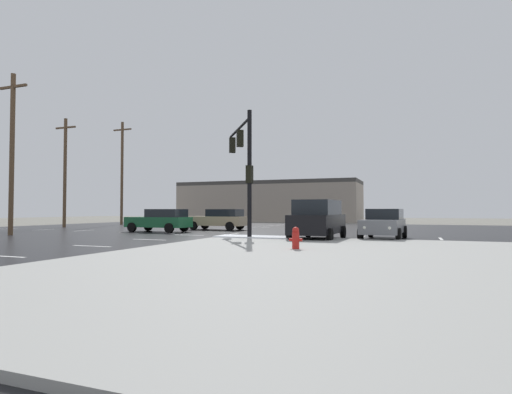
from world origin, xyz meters
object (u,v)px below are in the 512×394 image
object	(u,v)px
suv_black	(318,219)
fire_hydrant	(296,238)
sedan_grey	(384,223)
utility_pole_far	(65,170)
traffic_signal_mast	(244,156)
utility_pole_mid	(12,151)
utility_pole_distant	(122,171)
sedan_tan	(219,219)
sedan_green	(160,220)

from	to	relation	value
suv_black	fire_hydrant	bearing A→B (deg)	-172.87
fire_hydrant	suv_black	xyz separation A→B (m)	(-0.60, 6.49, 0.55)
sedan_grey	utility_pole_far	size ratio (longest dim) A/B	0.48
traffic_signal_mast	utility_pole_mid	world-z (taller)	utility_pole_mid
utility_pole_mid	utility_pole_distant	distance (m)	17.77
sedan_tan	utility_pole_distant	distance (m)	16.51
traffic_signal_mast	suv_black	size ratio (longest dim) A/B	1.32
sedan_grey	utility_pole_mid	size ratio (longest dim) A/B	0.47
sedan_tan	utility_pole_distant	bearing A→B (deg)	-23.34
sedan_tan	suv_black	world-z (taller)	suv_black
suv_black	utility_pole_distant	distance (m)	27.81
suv_black	sedan_tan	bearing A→B (deg)	53.40
traffic_signal_mast	sedan_grey	bearing A→B (deg)	-107.34
fire_hydrant	utility_pole_mid	size ratio (longest dim) A/B	0.08
sedan_grey	sedan_tan	bearing A→B (deg)	-110.37
utility_pole_mid	utility_pole_far	distance (m)	11.28
utility_pole_mid	traffic_signal_mast	bearing A→B (deg)	10.19
utility_pole_distant	sedan_green	bearing A→B (deg)	-41.50
traffic_signal_mast	suv_black	bearing A→B (deg)	-117.58
utility_pole_mid	utility_pole_far	size ratio (longest dim) A/B	1.03
traffic_signal_mast	utility_pole_far	distance (m)	21.24
fire_hydrant	sedan_green	distance (m)	15.81
sedan_tan	utility_pole_mid	xyz separation A→B (m)	(-8.88, -10.39, 4.30)
suv_black	utility_pole_distant	bearing A→B (deg)	61.57
utility_pole_far	traffic_signal_mast	bearing A→B (deg)	-19.59
sedan_grey	suv_black	size ratio (longest dim) A/B	0.95
sedan_tan	utility_pole_distant	xyz separation A→B (m)	(-14.42, 6.49, 4.74)
traffic_signal_mast	suv_black	world-z (taller)	traffic_signal_mast
traffic_signal_mast	sedan_grey	distance (m)	8.25
fire_hydrant	utility_pole_far	bearing A→B (deg)	151.87
sedan_tan	utility_pole_far	distance (m)	15.30
sedan_grey	sedan_tan	distance (m)	13.63
traffic_signal_mast	fire_hydrant	world-z (taller)	traffic_signal_mast
fire_hydrant	suv_black	bearing A→B (deg)	95.25
sedan_grey	utility_pole_mid	xyz separation A→B (m)	(-21.29, -4.73, 4.30)
sedan_grey	utility_pole_distant	world-z (taller)	utility_pole_distant
suv_black	utility_pole_far	world-z (taller)	utility_pole_far
sedan_tan	traffic_signal_mast	bearing A→B (deg)	124.96
traffic_signal_mast	utility_pole_mid	size ratio (longest dim) A/B	0.66
sedan_grey	utility_pole_mid	world-z (taller)	utility_pole_mid
sedan_tan	sedan_grey	bearing A→B (deg)	156.35
fire_hydrant	utility_pole_mid	bearing A→B (deg)	169.53
sedan_green	suv_black	distance (m)	12.26
traffic_signal_mast	utility_pole_distant	distance (m)	24.41
utility_pole_mid	utility_pole_far	xyz separation A→B (m)	(-5.82, 9.67, -0.13)
sedan_tan	utility_pole_mid	bearing A→B (deg)	50.34
sedan_grey	utility_pole_distant	size ratio (longest dim) A/B	0.43
fire_hydrant	sedan_grey	world-z (taller)	sedan_grey
sedan_green	utility_pole_far	world-z (taller)	utility_pole_far
sedan_grey	utility_pole_mid	distance (m)	22.22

